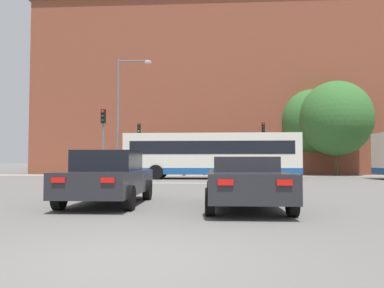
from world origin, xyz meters
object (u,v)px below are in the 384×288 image
Objects in this scene: pedestrian_walking_west at (205,164)px; bus_crossing_lead at (211,155)px; car_saloon_left at (109,177)px; car_roadster_right at (245,182)px; traffic_light_near_left at (103,133)px; traffic_light_far_left at (139,141)px; pedestrian_walking_east at (184,164)px; street_lamp_junction at (123,106)px; traffic_light_far_right at (263,140)px; pedestrian_waiting at (159,165)px.

bus_crossing_lead is at bearing -130.26° from pedestrian_walking_west.
car_saloon_left is at bearing -141.15° from pedestrian_walking_west.
traffic_light_near_left is at bearing 122.38° from car_roadster_right.
pedestrian_walking_west is at bearing 83.89° from car_saloon_left.
bus_crossing_lead reaches higher than car_saloon_left.
car_roadster_right is at bearing -71.44° from traffic_light_far_left.
traffic_light_near_left is (-6.22, -5.30, 1.14)m from bus_crossing_lead.
bus_crossing_lead reaches higher than pedestrian_walking_east.
car_roadster_right is 1.05× the size of traffic_light_near_left.
street_lamp_junction is 10.17m from pedestrian_walking_west.
bus_crossing_lead is at bearing -39.87° from traffic_light_far_left.
car_roadster_right is at bearing 3.61° from bus_crossing_lead.
pedestrian_walking_west reaches higher than pedestrian_walking_east.
traffic_light_far_right is 5.56m from pedestrian_walking_west.
pedestrian_walking_east is at bearing 70.35° from traffic_light_near_left.
traffic_light_far_left is at bearing -129.87° from bus_crossing_lead.
bus_crossing_lead is 7.63× the size of pedestrian_waiting.
pedestrian_walking_west is (2.17, 22.65, 0.25)m from car_saloon_left.
traffic_light_far_left is 2.89m from pedestrian_waiting.
traffic_light_far_left reaches higher than traffic_light_near_left.
pedestrian_walking_west reaches higher than pedestrian_waiting.
traffic_light_far_right is 0.53× the size of street_lamp_junction.
bus_crossing_lead is (-1.05, 16.61, 1.02)m from car_roadster_right.
pedestrian_waiting is (-5.72, 23.06, 0.23)m from car_roadster_right.
traffic_light_far_left is at bearing -54.96° from pedestrian_waiting.
traffic_light_near_left is at bearing -49.57° from bus_crossing_lead.
traffic_light_near_left reaches higher than car_roadster_right.
bus_crossing_lead is 6.98× the size of pedestrian_walking_west.
bus_crossing_lead is at bearing -129.34° from traffic_light_far_right.
traffic_light_far_left reaches higher than pedestrian_walking_west.
car_roadster_right is 0.99× the size of traffic_light_far_right.
car_saloon_left reaches higher than car_roadster_right.
pedestrian_waiting reaches higher than car_roadster_right.
traffic_light_far_right reaches higher than car_saloon_left.
car_roadster_right is 17.99m from street_lamp_junction.
car_roadster_right is 13.62m from traffic_light_near_left.
car_roadster_right is at bearing 132.71° from pedestrian_walking_east.
pedestrian_walking_east is (-2.39, 5.43, -0.69)m from bus_crossing_lead.
bus_crossing_lead reaches higher than pedestrian_waiting.
pedestrian_walking_west is at bearing -174.57° from bus_crossing_lead.
pedestrian_walking_east is at bearing 2.56° from traffic_light_far_left.
street_lamp_junction reaches higher than traffic_light_near_left.
street_lamp_junction is 4.87× the size of pedestrian_walking_west.
traffic_light_far_left is 4.38m from pedestrian_walking_east.
bus_crossing_lead is (2.81, 15.90, 0.93)m from car_saloon_left.
street_lamp_junction is (0.04, 4.56, 2.26)m from traffic_light_near_left.
car_saloon_left is at bearing 3.38° from pedestrian_waiting.
traffic_light_far_right is (7.15, 21.20, 2.24)m from car_saloon_left.
car_saloon_left is at bearing 122.72° from pedestrian_walking_east.
pedestrian_waiting is (-1.86, 22.36, 0.15)m from car_saloon_left.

